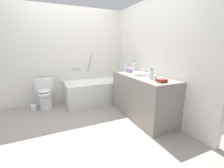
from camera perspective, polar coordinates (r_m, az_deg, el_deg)
The scene contains 16 objects.
ground_plane at distance 2.97m, azimuth -10.67°, elevation -13.97°, with size 3.89×3.89×0.00m, color #9E9389.
wall_back_tiled at distance 3.99m, azimuth -16.31°, elevation 10.21°, with size 3.29×0.10×2.31m, color silver.
wall_right_mirror at distance 3.31m, azimuth 14.68°, elevation 9.62°, with size 0.10×3.05×2.31m, color silver.
bathtub at distance 3.87m, azimuth -5.31°, elevation -2.43°, with size 1.60×0.76×1.18m.
toilet at distance 3.72m, azimuth -24.00°, elevation -3.56°, with size 0.38×0.49×0.68m.
vanity_counter at distance 3.06m, azimuth 11.38°, elevation -4.63°, with size 0.60×1.45×0.84m, color gray.
sink_basin at distance 3.01m, azimuth 10.33°, elevation 3.82°, with size 0.29×0.29×0.05m, color white.
sink_faucet at distance 3.11m, azimuth 12.99°, elevation 4.22°, with size 0.11×0.15×0.08m.
water_bottle_0 at distance 3.41m, azimuth 5.08°, elevation 6.51°, with size 0.06×0.06×0.22m.
water_bottle_1 at distance 3.19m, azimuth 8.18°, elevation 6.24°, with size 0.07×0.07×0.26m.
water_bottle_2 at distance 2.66m, azimuth 14.69°, elevation 3.64°, with size 0.07×0.07×0.19m.
drinking_glass_0 at distance 2.84m, azimuth 13.74°, elevation 3.44°, with size 0.07×0.07×0.09m, color white.
drinking_glass_1 at distance 2.60m, azimuth 15.94°, elevation 2.35°, with size 0.07×0.07×0.09m, color white.
amenity_basket at distance 2.49m, azimuth 18.41°, elevation 1.18°, with size 0.14×0.10×0.05m, color maroon.
tissue_box at distance 3.32m, azimuth 6.98°, elevation 5.24°, with size 0.12×0.12×0.09m, color #B681C9.
toilet_paper_roll at distance 3.82m, azimuth -27.46°, elevation -7.92°, with size 0.11×0.11×0.12m, color white.
Camera 1 is at (-0.58, -2.57, 1.39)m, focal length 24.17 mm.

